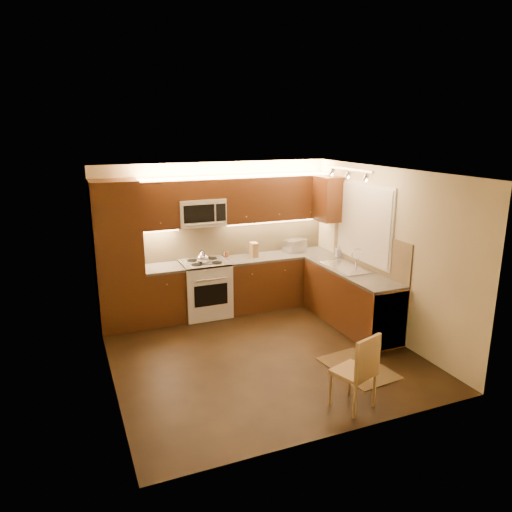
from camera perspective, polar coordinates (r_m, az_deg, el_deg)
name	(u,v)px	position (r m, az deg, el deg)	size (l,w,h in m)	color
floor	(261,353)	(6.85, 0.60, -11.40)	(4.00, 4.00, 0.01)	black
ceiling	(262,172)	(6.16, 0.67, 9.92)	(4.00, 4.00, 0.01)	beige
wall_back	(215,237)	(8.21, -4.83, 2.32)	(4.00, 0.01, 2.50)	beige
wall_front	(343,321)	(4.72, 10.24, -7.60)	(4.00, 0.01, 2.50)	beige
wall_left	(105,285)	(5.94, -17.47, -3.31)	(0.01, 4.00, 2.50)	beige
wall_right	(385,253)	(7.38, 15.08, 0.39)	(0.01, 4.00, 2.50)	beige
pantry	(118,256)	(7.62, -16.01, 0.01)	(0.70, 0.60, 2.30)	#3F230D
base_cab_back_left	(164,295)	(7.92, -10.89, -4.56)	(0.62, 0.60, 0.86)	#3F230D
counter_back_left	(162,268)	(7.79, -11.05, -1.43)	(0.62, 0.60, 0.04)	#3C3937
base_cab_back_right	(278,280)	(8.52, 2.60, -2.89)	(1.92, 0.60, 0.86)	#3F230D
counter_back_right	(278,256)	(8.39, 2.63, 0.03)	(1.92, 0.60, 0.04)	#3C3937
base_cab_right	(350,299)	(7.76, 11.12, -5.00)	(0.60, 2.00, 0.86)	#3F230D
counter_right	(352,271)	(7.62, 11.29, -1.81)	(0.60, 2.00, 0.04)	#3C3937
dishwasher	(377,314)	(7.23, 14.17, -6.70)	(0.58, 0.60, 0.84)	silver
backsplash_back	(235,238)	(8.32, -2.50, 2.17)	(3.30, 0.02, 0.60)	tan
backsplash_right	(369,250)	(7.69, 13.21, 0.72)	(0.02, 2.00, 0.60)	tan
upper_cab_back_left	(157,205)	(7.69, -11.61, 5.94)	(0.62, 0.35, 0.75)	#3F230D
upper_cab_back_right	(276,198)	(8.31, 2.35, 6.89)	(1.92, 0.35, 0.75)	#3F230D
upper_cab_bridge	(200,189)	(7.82, -6.68, 7.92)	(0.76, 0.35, 0.31)	#3F230D
upper_cab_right_corner	(328,199)	(8.30, 8.55, 6.72)	(0.35, 0.50, 0.75)	#3F230D
stove	(205,288)	(8.04, -6.04, -3.84)	(0.76, 0.65, 0.92)	silver
microwave	(201,212)	(7.86, -6.57, 5.19)	(0.76, 0.38, 0.44)	silver
window_frame	(364,223)	(7.73, 12.72, 3.85)	(0.03, 1.44, 1.24)	silver
window_blinds	(363,223)	(7.71, 12.60, 3.84)	(0.02, 1.36, 1.16)	silver
sink	(347,263)	(7.71, 10.71, -0.84)	(0.52, 0.86, 0.15)	silver
faucet	(357,257)	(7.79, 11.85, -0.17)	(0.20, 0.04, 0.30)	silver
track_light_bar	(349,169)	(7.24, 10.93, 10.10)	(0.04, 1.20, 0.03)	silver
kettle	(202,257)	(7.77, -6.36, -0.10)	(0.19, 0.19, 0.22)	silver
toaster_oven	(294,246)	(8.59, 4.56, 1.24)	(0.37, 0.27, 0.22)	silver
knife_block	(254,250)	(8.22, -0.24, 0.76)	(0.11, 0.18, 0.25)	#AE854E
spice_jar_a	(225,254)	(8.27, -3.73, 0.28)	(0.04, 0.04, 0.10)	silver
spice_jar_b	(226,255)	(8.22, -3.61, 0.16)	(0.04, 0.04, 0.09)	brown
spice_jar_c	(248,252)	(8.38, -0.92, 0.49)	(0.04, 0.04, 0.09)	silver
spice_jar_d	(228,254)	(8.25, -3.36, 0.22)	(0.04, 0.04, 0.09)	#A16330
soap_bottle	(339,251)	(8.34, 9.76, 0.62)	(0.09, 0.10, 0.21)	silver
rug	(358,368)	(6.58, 12.01, -12.86)	(0.66, 0.98, 0.01)	black
dining_chair	(353,370)	(5.57, 11.47, -13.11)	(0.40, 0.40, 0.90)	#AE854E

